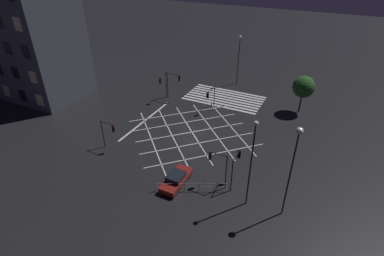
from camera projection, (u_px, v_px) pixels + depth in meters
name	position (u px, v px, depth m)	size (l,w,h in m)	color
ground_plane	(192.00, 132.00, 40.74)	(200.00, 200.00, 0.00)	black
road_markings	(213.00, 107.00, 47.00)	(18.96, 24.90, 0.01)	silver
traffic_light_ne_main	(109.00, 130.00, 35.94)	(2.13, 0.36, 3.81)	black
traffic_light_se_main	(173.00, 81.00, 47.78)	(2.75, 0.36, 4.49)	black
traffic_light_nw_main	(217.00, 162.00, 30.10)	(2.07, 0.36, 4.19)	black
traffic_light_nw_cross	(236.00, 162.00, 30.31)	(0.36, 2.20, 4.00)	black
traffic_light_median_south	(210.00, 94.00, 44.75)	(0.36, 2.94, 3.62)	black
traffic_light_se_cross	(163.00, 82.00, 47.73)	(0.36, 2.47, 4.29)	black
street_lamp_east	(252.00, 154.00, 26.29)	(0.44, 0.44, 9.35)	black
street_lamp_west	(295.00, 151.00, 24.58)	(0.63, 0.63, 9.49)	black
street_lamp_far	(239.00, 49.00, 51.82)	(0.56, 0.56, 8.77)	black
street_tree_near	(304.00, 87.00, 43.63)	(3.19, 3.19, 5.71)	#38281C
waiting_car	(176.00, 179.00, 31.54)	(1.77, 4.52, 1.35)	maroon
pedestrian_railing	(192.00, 186.00, 30.56)	(6.84, 3.43, 1.05)	gray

